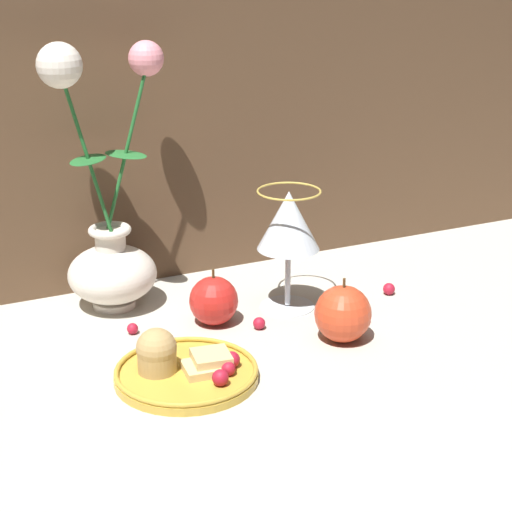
{
  "coord_description": "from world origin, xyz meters",
  "views": [
    {
      "loc": [
        -0.45,
        -0.94,
        0.49
      ],
      "look_at": [
        0.0,
        0.01,
        0.1
      ],
      "focal_mm": 60.0,
      "sensor_mm": 36.0,
      "label": 1
    }
  ],
  "objects_px": {
    "plate_with_pastries": "(181,367)",
    "wine_glass": "(289,225)",
    "vase": "(109,235)",
    "apple_beside_vase": "(214,301)",
    "apple_near_glass": "(343,314)"
  },
  "relations": [
    {
      "from": "plate_with_pastries",
      "to": "wine_glass",
      "type": "bearing_deg",
      "value": 32.51
    },
    {
      "from": "plate_with_pastries",
      "to": "wine_glass",
      "type": "relative_size",
      "value": 1.0
    },
    {
      "from": "vase",
      "to": "apple_beside_vase",
      "type": "xyz_separation_m",
      "value": [
        0.11,
        -0.11,
        -0.07
      ]
    },
    {
      "from": "wine_glass",
      "to": "apple_beside_vase",
      "type": "distance_m",
      "value": 0.15
    },
    {
      "from": "vase",
      "to": "wine_glass",
      "type": "bearing_deg",
      "value": -25.45
    },
    {
      "from": "vase",
      "to": "apple_near_glass",
      "type": "bearing_deg",
      "value": -44.08
    },
    {
      "from": "apple_beside_vase",
      "to": "plate_with_pastries",
      "type": "bearing_deg",
      "value": -126.66
    },
    {
      "from": "plate_with_pastries",
      "to": "wine_glass",
      "type": "xyz_separation_m",
      "value": [
        0.21,
        0.13,
        0.11
      ]
    },
    {
      "from": "apple_beside_vase",
      "to": "apple_near_glass",
      "type": "relative_size",
      "value": 0.91
    },
    {
      "from": "plate_with_pastries",
      "to": "apple_near_glass",
      "type": "distance_m",
      "value": 0.23
    },
    {
      "from": "vase",
      "to": "wine_glass",
      "type": "relative_size",
      "value": 2.16
    },
    {
      "from": "apple_near_glass",
      "to": "wine_glass",
      "type": "bearing_deg",
      "value": 97.02
    },
    {
      "from": "plate_with_pastries",
      "to": "wine_glass",
      "type": "height_order",
      "value": "wine_glass"
    },
    {
      "from": "vase",
      "to": "plate_with_pastries",
      "type": "relative_size",
      "value": 2.16
    },
    {
      "from": "wine_glass",
      "to": "apple_near_glass",
      "type": "relative_size",
      "value": 1.99
    }
  ]
}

